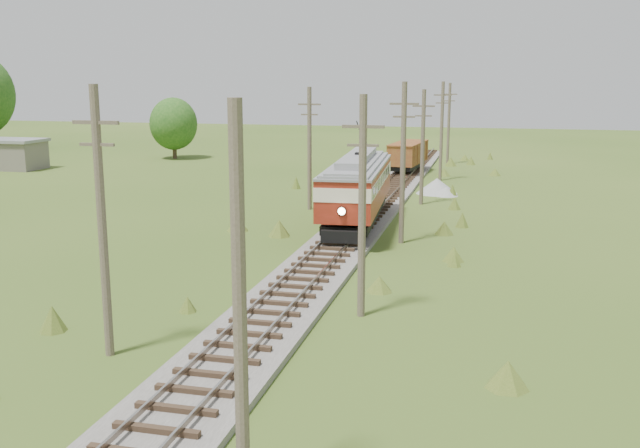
# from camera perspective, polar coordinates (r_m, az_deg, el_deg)

# --- Properties ---
(railbed_main) EXTENTS (3.60, 96.00, 0.57)m
(railbed_main) POSITION_cam_1_polar(r_m,az_deg,el_deg) (44.04, 2.88, -0.19)
(railbed_main) COLOR #605B54
(railbed_main) RESTS_ON ground
(streetcar) EXTENTS (4.00, 13.52, 6.13)m
(streetcar) POSITION_cam_1_polar(r_m,az_deg,el_deg) (43.87, 2.98, 3.22)
(streetcar) COLOR black
(streetcar) RESTS_ON ground
(gondola) EXTENTS (3.23, 7.86, 2.54)m
(gondola) POSITION_cam_1_polar(r_m,az_deg,el_deg) (69.87, 7.06, 5.55)
(gondola) COLOR black
(gondola) RESTS_ON ground
(gravel_pile) EXTENTS (3.45, 3.66, 1.26)m
(gravel_pile) POSITION_cam_1_polar(r_m,az_deg,el_deg) (58.31, 9.45, 2.96)
(gravel_pile) COLOR gray
(gravel_pile) RESTS_ON ground
(utility_pole_r_1) EXTENTS (0.30, 0.30, 8.80)m
(utility_pole_r_1) POSITION_cam_1_polar(r_m,az_deg,el_deg) (15.03, -6.44, -6.99)
(utility_pole_r_1) COLOR brown
(utility_pole_r_1) RESTS_ON ground
(utility_pole_r_2) EXTENTS (1.60, 0.30, 8.60)m
(utility_pole_r_2) POSITION_cam_1_polar(r_m,az_deg,el_deg) (27.20, 3.40, 1.52)
(utility_pole_r_2) COLOR brown
(utility_pole_r_2) RESTS_ON ground
(utility_pole_r_3) EXTENTS (1.60, 0.30, 9.00)m
(utility_pole_r_3) POSITION_cam_1_polar(r_m,az_deg,el_deg) (39.91, 6.65, 4.97)
(utility_pole_r_3) COLOR brown
(utility_pole_r_3) RESTS_ON ground
(utility_pole_r_4) EXTENTS (1.60, 0.30, 8.40)m
(utility_pole_r_4) POSITION_cam_1_polar(r_m,az_deg,el_deg) (52.82, 8.21, 6.20)
(utility_pole_r_4) COLOR brown
(utility_pole_r_4) RESTS_ON ground
(utility_pole_r_5) EXTENTS (1.60, 0.30, 8.90)m
(utility_pole_r_5) POSITION_cam_1_polar(r_m,az_deg,el_deg) (65.68, 9.70, 7.41)
(utility_pole_r_5) COLOR brown
(utility_pole_r_5) RESTS_ON ground
(utility_pole_r_6) EXTENTS (1.60, 0.30, 8.70)m
(utility_pole_r_6) POSITION_cam_1_polar(r_m,az_deg,el_deg) (78.64, 10.26, 7.98)
(utility_pole_r_6) COLOR brown
(utility_pole_r_6) RESTS_ON ground
(utility_pole_l_a) EXTENTS (1.60, 0.30, 9.00)m
(utility_pole_l_a) POSITION_cam_1_polar(r_m,az_deg,el_deg) (24.20, -17.06, 0.25)
(utility_pole_l_a) COLOR brown
(utility_pole_l_a) RESTS_ON ground
(utility_pole_l_b) EXTENTS (1.60, 0.30, 8.60)m
(utility_pole_l_b) POSITION_cam_1_polar(r_m,az_deg,el_deg) (50.19, -0.84, 6.15)
(utility_pole_l_b) COLOR brown
(utility_pole_l_b) RESTS_ON ground
(tree_mid_a) EXTENTS (5.46, 5.46, 7.03)m
(tree_mid_a) POSITION_cam_1_polar(r_m,az_deg,el_deg) (84.61, -11.64, 7.86)
(tree_mid_a) COLOR #38281C
(tree_mid_a) RESTS_ON ground
(shed) EXTENTS (6.40, 4.40, 3.10)m
(shed) POSITION_cam_1_polar(r_m,az_deg,el_deg) (79.90, -23.44, 5.17)
(shed) COLOR slate
(shed) RESTS_ON ground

